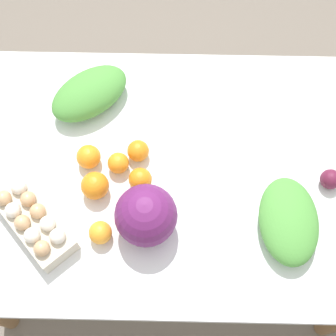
{
  "coord_description": "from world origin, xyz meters",
  "views": [
    {
      "loc": [
        0.01,
        -0.57,
        2.03
      ],
      "look_at": [
        0.0,
        0.0,
        0.75
      ],
      "focal_mm": 50.0,
      "sensor_mm": 36.0,
      "label": 1
    }
  ],
  "objects_px": {
    "orange_0": "(95,186)",
    "orange_4": "(100,233)",
    "orange_5": "(118,163)",
    "greens_bunch_kale": "(89,93)",
    "greens_bunch_beet_tops": "(289,221)",
    "egg_carton": "(33,220)",
    "cabbage_purple": "(146,215)",
    "orange_1": "(140,179)",
    "beet_root": "(330,179)",
    "orange_2": "(138,151)",
    "orange_3": "(89,157)"
  },
  "relations": [
    {
      "from": "cabbage_purple",
      "to": "orange_3",
      "type": "bearing_deg",
      "value": 132.76
    },
    {
      "from": "orange_0",
      "to": "orange_4",
      "type": "relative_size",
      "value": 1.25
    },
    {
      "from": "orange_3",
      "to": "greens_bunch_beet_tops",
      "type": "bearing_deg",
      "value": -18.18
    },
    {
      "from": "egg_carton",
      "to": "greens_bunch_beet_tops",
      "type": "bearing_deg",
      "value": -130.89
    },
    {
      "from": "greens_bunch_kale",
      "to": "greens_bunch_beet_tops",
      "type": "xyz_separation_m",
      "value": [
        0.6,
        -0.41,
        -0.0
      ]
    },
    {
      "from": "orange_5",
      "to": "orange_1",
      "type": "bearing_deg",
      "value": -37.38
    },
    {
      "from": "orange_4",
      "to": "orange_5",
      "type": "distance_m",
      "value": 0.22
    },
    {
      "from": "orange_2",
      "to": "greens_bunch_kale",
      "type": "bearing_deg",
      "value": 130.16
    },
    {
      "from": "orange_1",
      "to": "greens_bunch_kale",
      "type": "bearing_deg",
      "value": 121.19
    },
    {
      "from": "egg_carton",
      "to": "greens_bunch_kale",
      "type": "distance_m",
      "value": 0.44
    },
    {
      "from": "greens_bunch_kale",
      "to": "egg_carton",
      "type": "bearing_deg",
      "value": -106.36
    },
    {
      "from": "beet_root",
      "to": "orange_2",
      "type": "bearing_deg",
      "value": 171.99
    },
    {
      "from": "orange_3",
      "to": "orange_0",
      "type": "bearing_deg",
      "value": -73.62
    },
    {
      "from": "orange_0",
      "to": "orange_2",
      "type": "relative_size",
      "value": 1.24
    },
    {
      "from": "orange_5",
      "to": "greens_bunch_kale",
      "type": "bearing_deg",
      "value": 114.14
    },
    {
      "from": "beet_root",
      "to": "orange_1",
      "type": "distance_m",
      "value": 0.56
    },
    {
      "from": "greens_bunch_kale",
      "to": "greens_bunch_beet_tops",
      "type": "relative_size",
      "value": 1.01
    },
    {
      "from": "greens_bunch_kale",
      "to": "orange_4",
      "type": "xyz_separation_m",
      "value": [
        0.07,
        -0.45,
        -0.02
      ]
    },
    {
      "from": "orange_1",
      "to": "orange_3",
      "type": "bearing_deg",
      "value": 156.44
    },
    {
      "from": "cabbage_purple",
      "to": "orange_4",
      "type": "bearing_deg",
      "value": -164.56
    },
    {
      "from": "egg_carton",
      "to": "orange_3",
      "type": "height_order",
      "value": "egg_carton"
    },
    {
      "from": "orange_0",
      "to": "orange_1",
      "type": "xyz_separation_m",
      "value": [
        0.13,
        0.03,
        -0.01
      ]
    },
    {
      "from": "orange_0",
      "to": "orange_5",
      "type": "distance_m",
      "value": 0.1
    },
    {
      "from": "greens_bunch_kale",
      "to": "orange_2",
      "type": "xyz_separation_m",
      "value": [
        0.16,
        -0.19,
        -0.02
      ]
    },
    {
      "from": "orange_4",
      "to": "orange_5",
      "type": "height_order",
      "value": "orange_4"
    },
    {
      "from": "greens_bunch_kale",
      "to": "orange_5",
      "type": "bearing_deg",
      "value": -65.86
    },
    {
      "from": "greens_bunch_kale",
      "to": "beet_root",
      "type": "relative_size",
      "value": 4.36
    },
    {
      "from": "orange_0",
      "to": "orange_2",
      "type": "height_order",
      "value": "orange_0"
    },
    {
      "from": "greens_bunch_kale",
      "to": "orange_1",
      "type": "relative_size",
      "value": 3.82
    },
    {
      "from": "beet_root",
      "to": "orange_1",
      "type": "xyz_separation_m",
      "value": [
        -0.56,
        -0.01,
        0.0
      ]
    },
    {
      "from": "cabbage_purple",
      "to": "beet_root",
      "type": "relative_size",
      "value": 2.86
    },
    {
      "from": "beet_root",
      "to": "orange_4",
      "type": "distance_m",
      "value": 0.69
    },
    {
      "from": "orange_3",
      "to": "orange_5",
      "type": "distance_m",
      "value": 0.09
    },
    {
      "from": "egg_carton",
      "to": "beet_root",
      "type": "relative_size",
      "value": 4.65
    },
    {
      "from": "greens_bunch_kale",
      "to": "orange_4",
      "type": "relative_size",
      "value": 4.01
    },
    {
      "from": "orange_1",
      "to": "orange_3",
      "type": "relative_size",
      "value": 0.95
    },
    {
      "from": "egg_carton",
      "to": "orange_0",
      "type": "distance_m",
      "value": 0.2
    },
    {
      "from": "beet_root",
      "to": "greens_bunch_beet_tops",
      "type": "bearing_deg",
      "value": -135.56
    },
    {
      "from": "orange_1",
      "to": "orange_4",
      "type": "height_order",
      "value": "orange_1"
    },
    {
      "from": "greens_bunch_beet_tops",
      "to": "orange_2",
      "type": "xyz_separation_m",
      "value": [
        -0.43,
        0.22,
        -0.01
      ]
    },
    {
      "from": "cabbage_purple",
      "to": "orange_1",
      "type": "bearing_deg",
      "value": 100.64
    },
    {
      "from": "greens_bunch_kale",
      "to": "orange_3",
      "type": "relative_size",
      "value": 3.63
    },
    {
      "from": "orange_2",
      "to": "greens_bunch_beet_tops",
      "type": "bearing_deg",
      "value": -26.4
    },
    {
      "from": "greens_bunch_beet_tops",
      "to": "beet_root",
      "type": "distance_m",
      "value": 0.19
    },
    {
      "from": "orange_0",
      "to": "orange_4",
      "type": "bearing_deg",
      "value": -79.47
    },
    {
      "from": "orange_0",
      "to": "greens_bunch_kale",
      "type": "bearing_deg",
      "value": 97.78
    },
    {
      "from": "orange_0",
      "to": "orange_3",
      "type": "distance_m",
      "value": 0.1
    },
    {
      "from": "cabbage_purple",
      "to": "orange_4",
      "type": "height_order",
      "value": "cabbage_purple"
    },
    {
      "from": "orange_3",
      "to": "orange_4",
      "type": "distance_m",
      "value": 0.24
    },
    {
      "from": "orange_5",
      "to": "greens_bunch_beet_tops",
      "type": "bearing_deg",
      "value": -19.51
    }
  ]
}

